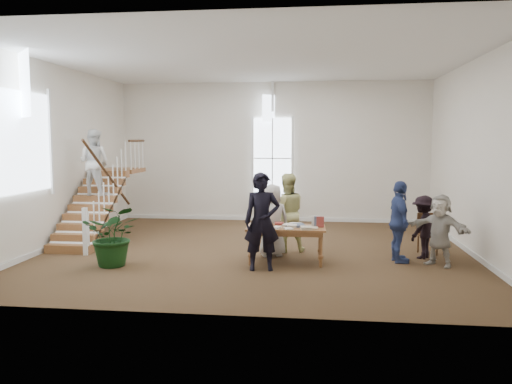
# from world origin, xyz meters

# --- Properties ---
(ground) EXTENTS (10.00, 10.00, 0.00)m
(ground) POSITION_xyz_m (0.00, 0.00, 0.00)
(ground) COLOR #412B19
(ground) RESTS_ON ground
(room_shell) EXTENTS (10.49, 10.00, 10.00)m
(room_shell) POSITION_xyz_m (-0.00, 4.39, 0.40)
(room_shell) COLOR silver
(room_shell) RESTS_ON ground
(staircase) EXTENTS (1.10, 4.10, 2.92)m
(staircase) POSITION_xyz_m (-4.34, 0.75, 1.62)
(staircase) COLOR brown
(staircase) RESTS_ON ground
(library_table) EXTENTS (1.69, 0.87, 0.85)m
(library_table) POSITION_xyz_m (0.78, -1.14, 0.71)
(library_table) COLOR brown
(library_table) RESTS_ON ground
(police_officer) EXTENTS (0.80, 0.59, 2.00)m
(police_officer) POSITION_xyz_m (0.32, -1.78, 1.00)
(police_officer) COLOR black
(police_officer) RESTS_ON ground
(elderly_woman) EXTENTS (0.95, 0.80, 1.66)m
(elderly_woman) POSITION_xyz_m (0.42, -0.53, 0.83)
(elderly_woman) COLOR beige
(elderly_woman) RESTS_ON ground
(person_yellow) EXTENTS (1.05, 0.91, 1.86)m
(person_yellow) POSITION_xyz_m (0.72, -0.03, 0.93)
(person_yellow) COLOR #D3D184
(person_yellow) RESTS_ON ground
(woman_cluster_a) EXTENTS (0.55, 1.08, 1.78)m
(woman_cluster_a) POSITION_xyz_m (3.20, -0.80, 0.89)
(woman_cluster_a) COLOR navy
(woman_cluster_a) RESTS_ON ground
(woman_cluster_b) EXTENTS (0.96, 1.05, 1.42)m
(woman_cluster_b) POSITION_xyz_m (3.80, -0.35, 0.71)
(woman_cluster_b) COLOR black
(woman_cluster_b) RESTS_ON ground
(woman_cluster_c) EXTENTS (1.37, 1.25, 1.52)m
(woman_cluster_c) POSITION_xyz_m (4.00, -1.00, 0.76)
(woman_cluster_c) COLOR beige
(woman_cluster_c) RESTS_ON ground
(floor_plant) EXTENTS (1.30, 1.16, 1.30)m
(floor_plant) POSITION_xyz_m (-2.81, -1.82, 0.65)
(floor_plant) COLOR black
(floor_plant) RESTS_ON ground
(side_chair) EXTENTS (0.45, 0.45, 0.95)m
(side_chair) POSITION_xyz_m (3.99, 0.15, 0.52)
(side_chair) COLOR #321A0D
(side_chair) RESTS_ON ground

